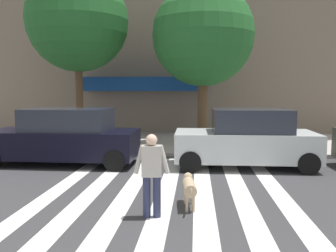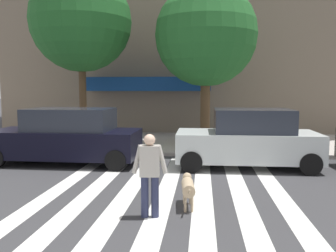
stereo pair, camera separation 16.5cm
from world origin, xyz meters
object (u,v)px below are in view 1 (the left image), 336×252
at_px(parked_car_behind_first, 64,137).
at_px(street_tree_middle, 203,36).
at_px(parked_car_third_in_line, 246,139).
at_px(pedestrian_dog_walker, 152,171).
at_px(dog_on_leash, 189,186).
at_px(street_tree_nearest, 78,21).

xyz_separation_m(parked_car_behind_first, street_tree_middle, (4.62, 3.56, 3.77)).
relative_size(parked_car_third_in_line, street_tree_middle, 0.67).
xyz_separation_m(pedestrian_dog_walker, dog_on_leash, (0.71, 0.67, -0.48)).
bearing_deg(parked_car_third_in_line, parked_car_behind_first, -179.99).
relative_size(street_tree_middle, pedestrian_dog_walker, 4.05).
relative_size(parked_car_behind_first, pedestrian_dog_walker, 3.00).
relative_size(parked_car_behind_first, street_tree_middle, 0.74).
height_order(street_tree_middle, pedestrian_dog_walker, street_tree_middle).
xyz_separation_m(parked_car_behind_first, parked_car_third_in_line, (5.96, 0.00, -0.00)).
bearing_deg(street_tree_middle, parked_car_third_in_line, -69.28).
bearing_deg(parked_car_third_in_line, street_tree_nearest, 150.76).
relative_size(parked_car_third_in_line, street_tree_nearest, 0.60).
distance_m(parked_car_behind_first, parked_car_third_in_line, 5.96).
height_order(street_tree_nearest, dog_on_leash, street_tree_nearest).
relative_size(street_tree_nearest, pedestrian_dog_walker, 4.51).
bearing_deg(street_tree_nearest, street_tree_middle, -1.87).
distance_m(parked_car_third_in_line, dog_on_leash, 4.41).
bearing_deg(pedestrian_dog_walker, street_tree_middle, 82.34).
xyz_separation_m(parked_car_third_in_line, street_tree_nearest, (-6.66, 3.73, 4.47)).
bearing_deg(pedestrian_dog_walker, street_tree_nearest, 116.54).
xyz_separation_m(parked_car_third_in_line, pedestrian_dog_walker, (-2.45, -4.69, 0.02)).
relative_size(pedestrian_dog_walker, dog_on_leash, 1.43).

